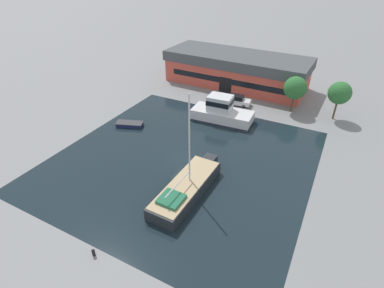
{
  "coord_description": "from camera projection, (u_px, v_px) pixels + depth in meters",
  "views": [
    {
      "loc": [
        15.02,
        -26.29,
        21.45
      ],
      "look_at": [
        0.0,
        2.26,
        1.0
      ],
      "focal_mm": 28.0,
      "sensor_mm": 36.0,
      "label": 1
    }
  ],
  "objects": [
    {
      "name": "warehouse_building",
      "position": [
        236.0,
        69.0,
        56.97
      ],
      "size": [
        27.12,
        10.86,
        5.88
      ],
      "rotation": [
        0.0,
        0.0,
        -0.03
      ],
      "color": "#C64C3D",
      "rests_on": "ground"
    },
    {
      "name": "sailboat_moored",
      "position": [
        187.0,
        187.0,
        31.41
      ],
      "size": [
        3.41,
        11.54,
        11.11
      ],
      "rotation": [
        0.0,
        0.0,
        -0.02
      ],
      "color": "#23282D",
      "rests_on": "water_canal"
    },
    {
      "name": "mooring_bollard",
      "position": [
        93.0,
        252.0,
        25.04
      ],
      "size": [
        0.29,
        0.29,
        0.72
      ],
      "color": "black",
      "rests_on": "ground"
    },
    {
      "name": "quay_tree_by_water",
      "position": [
        340.0,
        93.0,
        44.05
      ],
      "size": [
        3.35,
        3.35,
        5.9
      ],
      "color": "brown",
      "rests_on": "ground"
    },
    {
      "name": "water_canal",
      "position": [
        183.0,
        159.0,
        37.04
      ],
      "size": [
        29.98,
        30.19,
        0.01
      ],
      "primitive_type": "cube",
      "color": "black",
      "rests_on": "ground"
    },
    {
      "name": "motor_cruiser",
      "position": [
        221.0,
        112.0,
        45.01
      ],
      "size": [
        9.4,
        4.34,
        3.95
      ],
      "rotation": [
        0.0,
        0.0,
        1.63
      ],
      "color": "silver",
      "rests_on": "water_canal"
    },
    {
      "name": "ground_plane",
      "position": [
        183.0,
        159.0,
        37.04
      ],
      "size": [
        440.0,
        440.0,
        0.0
      ],
      "primitive_type": "plane",
      "color": "gray"
    },
    {
      "name": "quay_tree_near_building",
      "position": [
        295.0,
        88.0,
        46.27
      ],
      "size": [
        3.55,
        3.55,
        5.79
      ],
      "color": "brown",
      "rests_on": "ground"
    },
    {
      "name": "parked_car",
      "position": [
        237.0,
        100.0,
        50.1
      ],
      "size": [
        4.72,
        2.29,
        1.7
      ],
      "rotation": [
        0.0,
        0.0,
        4.83
      ],
      "color": "silver",
      "rests_on": "ground"
    },
    {
      "name": "small_dinghy",
      "position": [
        130.0,
        124.0,
        44.11
      ],
      "size": [
        4.22,
        2.86,
        0.59
      ],
      "rotation": [
        0.0,
        0.0,
        5.07
      ],
      "color": "#19234C",
      "rests_on": "water_canal"
    }
  ]
}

